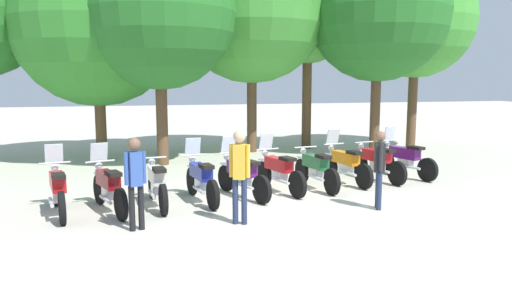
# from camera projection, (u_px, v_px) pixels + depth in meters

# --- Properties ---
(ground_plane) EXTENTS (80.00, 80.00, 0.00)m
(ground_plane) POSITION_uv_depth(u_px,v_px,m) (261.00, 194.00, 12.03)
(ground_plane) COLOR #BCB7A8
(motorcycle_0) EXTENTS (0.69, 2.17, 1.37)m
(motorcycle_0) POSITION_uv_depth(u_px,v_px,m) (58.00, 189.00, 10.17)
(motorcycle_0) COLOR black
(motorcycle_0) RESTS_ON ground_plane
(motorcycle_1) EXTENTS (0.87, 2.11, 1.37)m
(motorcycle_1) POSITION_uv_depth(u_px,v_px,m) (108.00, 187.00, 10.39)
(motorcycle_1) COLOR black
(motorcycle_1) RESTS_ON ground_plane
(motorcycle_2) EXTENTS (0.62, 2.19, 0.99)m
(motorcycle_2) POSITION_uv_depth(u_px,v_px,m) (157.00, 183.00, 10.83)
(motorcycle_2) COLOR black
(motorcycle_2) RESTS_ON ground_plane
(motorcycle_3) EXTENTS (0.63, 2.18, 1.37)m
(motorcycle_3) POSITION_uv_depth(u_px,v_px,m) (201.00, 179.00, 11.24)
(motorcycle_3) COLOR black
(motorcycle_3) RESTS_ON ground_plane
(motorcycle_4) EXTENTS (0.91, 2.10, 1.37)m
(motorcycle_4) POSITION_uv_depth(u_px,v_px,m) (242.00, 175.00, 11.65)
(motorcycle_4) COLOR black
(motorcycle_4) RESTS_ON ground_plane
(motorcycle_5) EXTENTS (0.78, 2.14, 1.37)m
(motorcycle_5) POSITION_uv_depth(u_px,v_px,m) (279.00, 171.00, 12.21)
(motorcycle_5) COLOR black
(motorcycle_5) RESTS_ON ground_plane
(motorcycle_6) EXTENTS (0.62, 2.18, 0.99)m
(motorcycle_6) POSITION_uv_depth(u_px,v_px,m) (316.00, 169.00, 12.55)
(motorcycle_6) COLOR black
(motorcycle_6) RESTS_ON ground_plane
(motorcycle_7) EXTENTS (0.67, 2.17, 1.37)m
(motorcycle_7) POSITION_uv_depth(u_px,v_px,m) (345.00, 164.00, 13.18)
(motorcycle_7) COLOR black
(motorcycle_7) RESTS_ON ground_plane
(motorcycle_8) EXTENTS (0.71, 2.16, 0.99)m
(motorcycle_8) POSITION_uv_depth(u_px,v_px,m) (377.00, 162.00, 13.57)
(motorcycle_8) COLOR black
(motorcycle_8) RESTS_ON ground_plane
(motorcycle_9) EXTENTS (0.83, 2.13, 1.37)m
(motorcycle_9) POSITION_uv_depth(u_px,v_px,m) (404.00, 158.00, 14.04)
(motorcycle_9) COLOR black
(motorcycle_9) RESTS_ON ground_plane
(person_0) EXTENTS (0.40, 0.31, 1.79)m
(person_0) POSITION_uv_depth(u_px,v_px,m) (240.00, 169.00, 9.40)
(person_0) COLOR #232D4C
(person_0) RESTS_ON ground_plane
(person_1) EXTENTS (0.41, 0.28, 1.69)m
(person_1) POSITION_uv_depth(u_px,v_px,m) (135.00, 177.00, 9.02)
(person_1) COLOR black
(person_1) RESTS_ON ground_plane
(person_2) EXTENTS (0.28, 0.40, 1.65)m
(person_2) POSITION_uv_depth(u_px,v_px,m) (379.00, 164.00, 10.51)
(person_2) COLOR #232D4C
(person_2) RESTS_ON ground_plane
(tree_1) EXTENTS (5.53, 5.53, 7.32)m
(tree_1) POSITION_uv_depth(u_px,v_px,m) (96.00, 21.00, 16.38)
(tree_1) COLOR brown
(tree_1) RESTS_ON ground_plane
(tree_2) EXTENTS (4.72, 4.72, 7.08)m
(tree_2) POSITION_uv_depth(u_px,v_px,m) (159.00, 13.00, 15.39)
(tree_2) COLOR brown
(tree_2) RESTS_ON ground_plane
(tree_3) EXTENTS (4.56, 4.56, 6.96)m
(tree_3) POSITION_uv_depth(u_px,v_px,m) (160.00, 22.00, 17.51)
(tree_3) COLOR brown
(tree_3) RESTS_ON ground_plane
(tree_4) EXTENTS (5.59, 5.59, 8.12)m
(tree_4) POSITION_uv_depth(u_px,v_px,m) (252.00, 5.00, 18.09)
(tree_4) COLOR brown
(tree_4) RESTS_ON ground_plane
(tree_5) EXTENTS (3.30, 3.30, 6.57)m
(tree_5) POSITION_uv_depth(u_px,v_px,m) (308.00, 21.00, 19.04)
(tree_5) COLOR brown
(tree_5) RESTS_ON ground_plane
(tree_6) EXTENTS (5.00, 5.00, 7.58)m
(tree_6) POSITION_uv_depth(u_px,v_px,m) (379.00, 11.00, 17.77)
(tree_6) COLOR brown
(tree_6) RESTS_ON ground_plane
(tree_7) EXTENTS (4.47, 4.47, 7.20)m
(tree_7) POSITION_uv_depth(u_px,v_px,m) (416.00, 19.00, 19.20)
(tree_7) COLOR brown
(tree_7) RESTS_ON ground_plane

